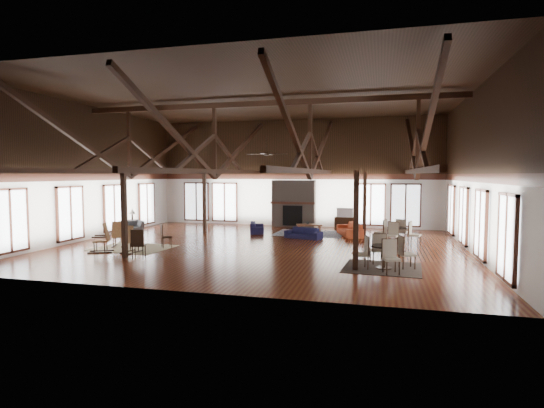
% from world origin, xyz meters
% --- Properties ---
extents(floor, '(16.00, 16.00, 0.00)m').
position_xyz_m(floor, '(0.00, 0.00, 0.00)').
color(floor, '#5F2C14').
rests_on(floor, ground).
extents(ceiling, '(16.00, 14.00, 0.02)m').
position_xyz_m(ceiling, '(0.00, 0.00, 6.00)').
color(ceiling, black).
rests_on(ceiling, wall_back).
extents(wall_back, '(16.00, 0.02, 6.00)m').
position_xyz_m(wall_back, '(0.00, 7.00, 3.00)').
color(wall_back, silver).
rests_on(wall_back, floor).
extents(wall_front, '(16.00, 0.02, 6.00)m').
position_xyz_m(wall_front, '(0.00, -7.00, 3.00)').
color(wall_front, silver).
rests_on(wall_front, floor).
extents(wall_left, '(0.02, 14.00, 6.00)m').
position_xyz_m(wall_left, '(-8.00, 0.00, 3.00)').
color(wall_left, silver).
rests_on(wall_left, floor).
extents(wall_right, '(0.02, 14.00, 6.00)m').
position_xyz_m(wall_right, '(8.00, 0.00, 3.00)').
color(wall_right, silver).
rests_on(wall_right, floor).
extents(roof_truss, '(15.60, 14.07, 3.14)m').
position_xyz_m(roof_truss, '(0.00, 0.00, 4.03)').
color(roof_truss, black).
rests_on(roof_truss, wall_back).
extents(post_grid, '(8.16, 7.16, 3.05)m').
position_xyz_m(post_grid, '(0.00, 0.00, 1.52)').
color(post_grid, black).
rests_on(post_grid, floor).
extents(fireplace, '(2.50, 0.69, 2.60)m').
position_xyz_m(fireplace, '(0.00, 6.67, 1.29)').
color(fireplace, '#66594E').
rests_on(fireplace, floor).
extents(ceiling_fan, '(1.60, 1.60, 0.75)m').
position_xyz_m(ceiling_fan, '(0.50, -1.00, 3.73)').
color(ceiling_fan, black).
rests_on(ceiling_fan, roof_truss).
extents(sofa_navy_front, '(1.79, 1.11, 0.49)m').
position_xyz_m(sofa_navy_front, '(1.32, 2.43, 0.24)').
color(sofa_navy_front, black).
rests_on(sofa_navy_front, floor).
extents(sofa_navy_left, '(1.85, 1.12, 0.50)m').
position_xyz_m(sofa_navy_left, '(-1.32, 3.90, 0.25)').
color(sofa_navy_left, '#151334').
rests_on(sofa_navy_left, floor).
extents(sofa_orange, '(2.25, 1.42, 0.61)m').
position_xyz_m(sofa_orange, '(3.30, 3.89, 0.31)').
color(sofa_orange, '#BE4824').
rests_on(sofa_orange, floor).
extents(coffee_table, '(1.34, 0.94, 0.47)m').
position_xyz_m(coffee_table, '(1.32, 4.06, 0.41)').
color(coffee_table, brown).
rests_on(coffee_table, floor).
extents(vase, '(0.20, 0.20, 0.17)m').
position_xyz_m(vase, '(1.23, 4.15, 0.55)').
color(vase, '#B2B2B2').
rests_on(vase, coffee_table).
extents(armchair, '(1.37, 1.37, 0.67)m').
position_xyz_m(armchair, '(-6.94, 1.49, 0.34)').
color(armchair, '#37373A').
rests_on(armchair, floor).
extents(side_table_lamp, '(0.46, 0.46, 1.18)m').
position_xyz_m(side_table_lamp, '(-7.53, 2.48, 0.45)').
color(side_table_lamp, black).
rests_on(side_table_lamp, floor).
extents(rocking_chair_a, '(0.68, 0.90, 1.03)m').
position_xyz_m(rocking_chair_a, '(-5.56, -1.59, 0.49)').
color(rocking_chair_a, '#A0673C').
rests_on(rocking_chair_a, floor).
extents(rocking_chair_b, '(0.51, 0.85, 1.04)m').
position_xyz_m(rocking_chair_b, '(-4.32, -2.72, 0.49)').
color(rocking_chair_b, '#A0673C').
rests_on(rocking_chair_b, floor).
extents(rocking_chair_c, '(0.98, 0.78, 1.11)m').
position_xyz_m(rocking_chair_c, '(-5.36, -2.84, 0.52)').
color(rocking_chair_c, '#A0673C').
rests_on(rocking_chair_c, floor).
extents(side_chair_a, '(0.55, 0.55, 0.94)m').
position_xyz_m(side_chair_a, '(-3.63, -1.38, 0.54)').
color(side_chair_a, black).
rests_on(side_chair_a, floor).
extents(side_chair_b, '(0.55, 0.55, 1.04)m').
position_xyz_m(side_chair_b, '(-3.38, -3.65, 0.60)').
color(side_chair_b, black).
rests_on(side_chair_b, floor).
extents(cafe_table_near, '(1.98, 1.98, 1.01)m').
position_xyz_m(cafe_table_near, '(4.84, -3.08, 0.51)').
color(cafe_table_near, black).
rests_on(cafe_table_near, floor).
extents(cafe_table_far, '(1.93, 1.93, 0.99)m').
position_xyz_m(cafe_table_far, '(5.41, 1.83, 0.50)').
color(cafe_table_far, black).
rests_on(cafe_table_far, floor).
extents(cup_near, '(0.15, 0.15, 0.09)m').
position_xyz_m(cup_near, '(4.91, -3.06, 0.77)').
color(cup_near, '#B2B2B2').
rests_on(cup_near, cafe_table_near).
extents(cup_far, '(0.11, 0.11, 0.09)m').
position_xyz_m(cup_far, '(5.44, 1.78, 0.76)').
color(cup_far, '#B2B2B2').
rests_on(cup_far, cafe_table_far).
extents(tv_console, '(1.19, 0.45, 0.60)m').
position_xyz_m(tv_console, '(2.89, 6.75, 0.30)').
color(tv_console, black).
rests_on(tv_console, floor).
extents(television, '(0.89, 0.20, 0.51)m').
position_xyz_m(television, '(2.85, 6.75, 0.85)').
color(television, '#B2B2B2').
rests_on(television, tv_console).
extents(rug_tan, '(3.03, 2.46, 0.01)m').
position_xyz_m(rug_tan, '(-4.81, -1.76, 0.01)').
color(rug_tan, '#C3B487').
rests_on(rug_tan, floor).
extents(rug_navy, '(3.38, 2.56, 0.01)m').
position_xyz_m(rug_navy, '(1.32, 4.15, 0.01)').
color(rug_navy, '#1B284D').
rests_on(rug_navy, floor).
extents(rug_dark, '(2.48, 2.29, 0.01)m').
position_xyz_m(rug_dark, '(4.80, -3.00, 0.01)').
color(rug_dark, black).
rests_on(rug_dark, floor).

